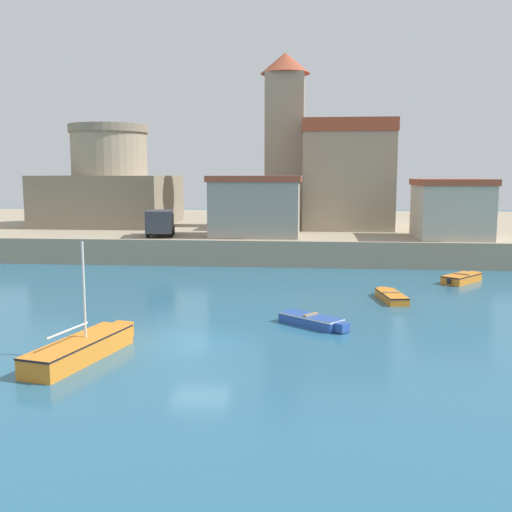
{
  "coord_description": "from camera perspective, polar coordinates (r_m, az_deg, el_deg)",
  "views": [
    {
      "loc": [
        4.81,
        -24.86,
        7.28
      ],
      "look_at": [
        1.17,
        13.37,
        2.0
      ],
      "focal_mm": 42.0,
      "sensor_mm": 36.0,
      "label": 1
    }
  ],
  "objects": [
    {
      "name": "truck_on_quay",
      "position": [
        50.83,
        -9.11,
        3.24
      ],
      "size": [
        2.77,
        4.58,
        2.2
      ],
      "color": "#333338",
      "rests_on": "quay_seawall"
    },
    {
      "name": "ground_plane",
      "position": [
        26.35,
        -5.35,
        -8.25
      ],
      "size": [
        200.0,
        200.0,
        0.0
      ],
      "primitive_type": "plane",
      "color": "#28607F"
    },
    {
      "name": "church",
      "position": [
        61.49,
        7.59,
        8.25
      ],
      "size": [
        12.68,
        15.46,
        16.77
      ],
      "color": "gray",
      "rests_on": "quay_seawall"
    },
    {
      "name": "harbor_shed_mid_row",
      "position": [
        51.36,
        18.07,
        4.34
      ],
      "size": [
        5.78,
        6.78,
        4.79
      ],
      "color": "#BCB29E",
      "rests_on": "quay_seawall"
    },
    {
      "name": "harbor_shed_near_wharf",
      "position": [
        50.25,
        -0.06,
        4.8
      ],
      "size": [
        7.65,
        5.52,
        5.05
      ],
      "color": "gray",
      "rests_on": "quay_seawall"
    },
    {
      "name": "dinghy_blue_3",
      "position": [
        29.14,
        5.4,
        -6.11
      ],
      "size": [
        3.44,
        3.03,
        0.58
      ],
      "color": "#284C9E",
      "rests_on": "ground"
    },
    {
      "name": "fortress",
      "position": [
        63.76,
        -13.69,
        6.19
      ],
      "size": [
        12.54,
        12.54,
        10.12
      ],
      "color": "gray",
      "rests_on": "quay_seawall"
    },
    {
      "name": "dinghy_orange_2",
      "position": [
        42.84,
        19.07,
        -1.98
      ],
      "size": [
        3.28,
        3.6,
        0.63
      ],
      "color": "orange",
      "rests_on": "ground"
    },
    {
      "name": "sailboat_orange_1",
      "position": [
        24.93,
        -16.23,
        -8.38
      ],
      "size": [
        2.74,
        6.38,
        4.66
      ],
      "color": "orange",
      "rests_on": "ground"
    },
    {
      "name": "quay_seawall",
      "position": [
        66.7,
        1.28,
        2.46
      ],
      "size": [
        120.0,
        40.0,
        2.08
      ],
      "primitive_type": "cube",
      "color": "gray",
      "rests_on": "ground"
    },
    {
      "name": "dinghy_orange_4",
      "position": [
        35.61,
        12.74,
        -3.74
      ],
      "size": [
        1.62,
        3.83,
        0.55
      ],
      "color": "orange",
      "rests_on": "ground"
    }
  ]
}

